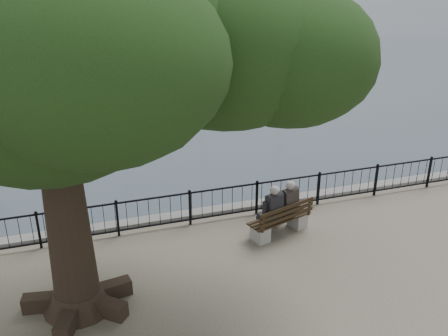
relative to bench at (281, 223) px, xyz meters
name	(u,v)px	position (x,y,z in m)	size (l,w,h in m)	color
harbor	(219,226)	(-1.20, 1.77, -0.84)	(260.00, 260.00, 1.20)	slate
railing	(224,202)	(-1.20, 1.26, 0.22)	(22.06, 0.06, 1.00)	black
bench	(281,223)	(0.00, 0.00, 0.00)	(1.92, 1.07, 0.97)	gray
person_left	(270,212)	(-0.31, 0.01, 0.37)	(0.59, 0.84, 1.54)	black
person_right	(285,207)	(0.20, 0.17, 0.37)	(0.59, 0.84, 1.54)	black
tree	(89,43)	(-4.59, -1.34, 5.23)	(10.37, 7.24, 8.47)	black
lion_monument	(111,9)	(0.80, 48.69, 0.96)	(6.20, 6.20, 9.10)	slate
sailboat_b	(120,96)	(-2.16, 18.07, -0.97)	(2.72, 5.95, 13.18)	silver
sailboat_c	(201,83)	(3.28, 19.94, -1.02)	(2.65, 5.57, 10.59)	silver
sailboat_d	(279,76)	(8.98, 20.41, -1.03)	(1.70, 6.13, 11.21)	silver
sailboat_f	(97,48)	(-2.01, 35.54, -1.02)	(2.75, 5.86, 11.05)	silver
sailboat_g	(165,43)	(4.19, 35.99, -1.01)	(2.34, 5.77, 11.44)	silver
sailboat_h	(55,46)	(-5.61, 37.42, -0.98)	(2.27, 5.63, 12.24)	silver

